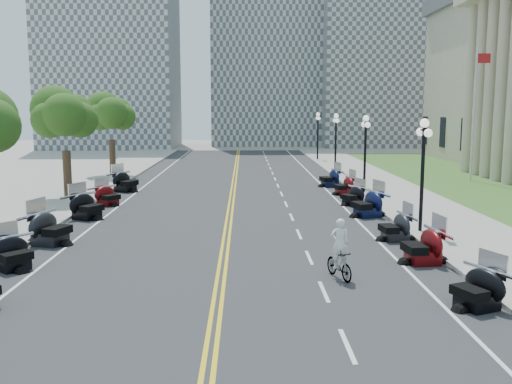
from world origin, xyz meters
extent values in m
plane|color=gray|center=(0.00, 0.00, 0.00)|extent=(160.00, 160.00, 0.00)
cube|color=#333335|center=(0.00, 10.00, 0.00)|extent=(16.00, 90.00, 0.01)
cube|color=yellow|center=(-0.12, 10.00, 0.01)|extent=(0.12, 90.00, 0.00)
cube|color=yellow|center=(0.12, 10.00, 0.01)|extent=(0.12, 90.00, 0.00)
cube|color=white|center=(6.40, 10.00, 0.01)|extent=(0.12, 90.00, 0.00)
cube|color=white|center=(-6.40, 10.00, 0.01)|extent=(0.12, 90.00, 0.00)
cube|color=white|center=(3.20, -8.00, 0.01)|extent=(0.12, 2.00, 0.00)
cube|color=white|center=(3.20, -4.00, 0.01)|extent=(0.12, 2.00, 0.00)
cube|color=white|center=(3.20, 0.00, 0.01)|extent=(0.12, 2.00, 0.00)
cube|color=white|center=(3.20, 4.00, 0.01)|extent=(0.12, 2.00, 0.00)
cube|color=white|center=(3.20, 8.00, 0.01)|extent=(0.12, 2.00, 0.00)
cube|color=white|center=(3.20, 12.00, 0.01)|extent=(0.12, 2.00, 0.00)
cube|color=white|center=(3.20, 16.00, 0.01)|extent=(0.12, 2.00, 0.00)
cube|color=white|center=(3.20, 20.00, 0.01)|extent=(0.12, 2.00, 0.00)
cube|color=white|center=(3.20, 24.00, 0.01)|extent=(0.12, 2.00, 0.00)
cube|color=white|center=(3.20, 28.00, 0.01)|extent=(0.12, 2.00, 0.00)
cube|color=white|center=(3.20, 32.00, 0.01)|extent=(0.12, 2.00, 0.00)
cube|color=white|center=(3.20, 36.00, 0.01)|extent=(0.12, 2.00, 0.00)
cube|color=white|center=(3.20, 40.00, 0.01)|extent=(0.12, 2.00, 0.00)
cube|color=white|center=(3.20, 44.00, 0.01)|extent=(0.12, 2.00, 0.00)
cube|color=white|center=(3.20, 48.00, 0.01)|extent=(0.12, 2.00, 0.00)
cube|color=white|center=(3.20, 52.00, 0.01)|extent=(0.12, 2.00, 0.00)
cube|color=#9E9991|center=(10.50, 10.00, 0.07)|extent=(5.00, 90.00, 0.15)
cube|color=#9E9991|center=(-10.50, 10.00, 0.07)|extent=(5.00, 90.00, 0.15)
cube|color=#356023|center=(17.50, 18.00, 0.05)|extent=(9.00, 60.00, 0.10)
cube|color=gray|center=(-18.00, 62.00, 13.00)|extent=(18.00, 14.00, 26.00)
cube|color=gray|center=(4.00, 68.00, 15.00)|extent=(16.00, 12.00, 30.00)
cube|color=gray|center=(22.00, 65.00, 11.00)|extent=(20.00, 14.00, 22.00)
imported|color=#A51414|center=(3.88, -2.67, 0.48)|extent=(0.97, 1.66, 0.97)
imported|color=silver|center=(3.88, -2.67, 1.80)|extent=(0.61, 0.40, 1.67)
camera|label=1|loc=(0.79, -20.68, 5.54)|focal=40.00mm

